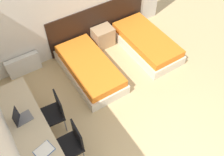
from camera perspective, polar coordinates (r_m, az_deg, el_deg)
wall_back at (r=5.78m, az=-9.88°, el=16.60°), size 5.26×0.05×2.70m
headboard_panel at (r=6.46m, az=-3.21°, el=12.33°), size 2.69×0.03×1.05m
bed_near_window at (r=5.76m, az=-5.15°, el=2.03°), size 0.95×1.89×0.43m
bed_near_door at (r=6.42m, az=7.82°, el=7.91°), size 0.95×1.89×0.43m
nightstand at (r=6.48m, az=-2.07°, el=9.41°), size 0.51×0.39×0.51m
radiator at (r=6.12m, az=-19.51°, el=2.79°), size 0.77×0.12×0.49m
desk at (r=4.52m, az=-17.28°, el=-13.02°), size 0.59×2.57×0.74m
chair_near_laptop at (r=4.80m, az=-13.27°, el=-7.59°), size 0.48×0.48×0.91m
chair_near_notebook at (r=4.43m, az=-9.35°, el=-14.46°), size 0.46×0.46×0.91m
laptop at (r=4.56m, az=-20.16°, el=-8.53°), size 0.32×0.25×0.29m
open_notebook at (r=4.21m, az=-15.28°, el=-15.70°), size 0.33×0.29×0.02m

